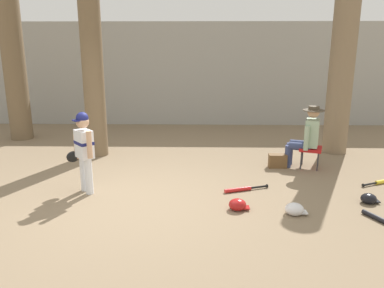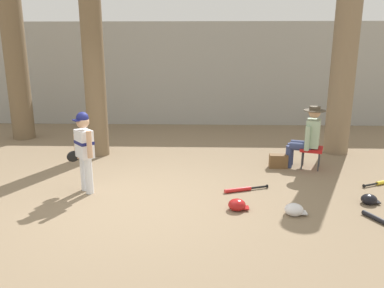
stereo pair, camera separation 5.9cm
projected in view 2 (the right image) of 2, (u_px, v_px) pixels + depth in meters
The scene contains 15 objects.
ground_plane at pixel (134, 203), 5.67m from camera, with size 60.00×60.00×0.00m, color #7F6B51.
concrete_back_wall at pixel (169, 74), 11.16m from camera, with size 18.00×0.36×2.96m, color #9E9E99.
tree_near_player at pixel (91, 20), 7.52m from camera, with size 0.61×0.61×6.17m.
tree_behind_spectator at pixel (342, 76), 7.96m from camera, with size 0.85×0.85×4.18m.
young_ballplayer at pixel (84, 147), 5.93m from camera, with size 0.55×0.48×1.31m.
folding_stool at pixel (311, 150), 7.20m from camera, with size 0.51×0.51×0.41m.
seated_spectator at pixel (307, 135), 7.17m from camera, with size 0.68×0.54×1.20m.
handbag_beside_stool at pixel (278, 161), 7.29m from camera, with size 0.34×0.18×0.26m, color brown.
tree_far_left at pixel (14, 45), 9.10m from camera, with size 0.75×0.75×5.32m.
bat_black_composite at pixel (379, 220), 5.04m from camera, with size 0.36×0.67×0.07m.
bat_red_barrel at pixel (241, 189), 6.11m from camera, with size 0.74×0.32×0.07m.
bat_yellow_trainer at pixel (384, 182), 6.44m from camera, with size 0.71×0.37×0.07m.
batting_helmet_white at pixel (294, 210), 5.25m from camera, with size 0.31×0.24×0.18m.
batting_helmet_black at pixel (369, 199), 5.63m from camera, with size 0.28×0.21×0.16m.
batting_helmet_red at pixel (237, 205), 5.42m from camera, with size 0.30×0.23×0.17m.
Camera 2 is at (1.04, -5.23, 2.28)m, focal length 35.36 mm.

